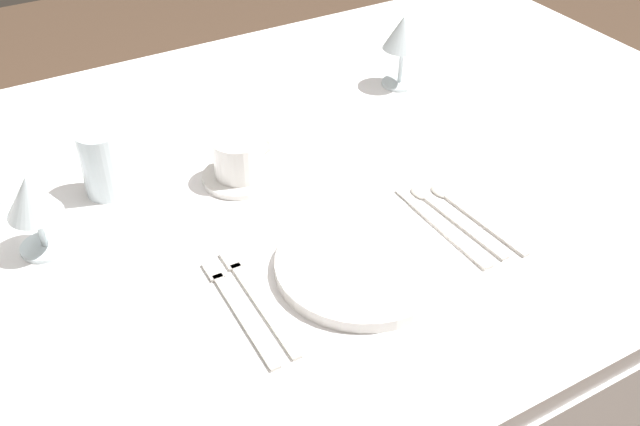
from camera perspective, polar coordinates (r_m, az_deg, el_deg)
The scene contains 12 objects.
dining_table at distance 1.26m, azimuth -3.07°, elevation -0.47°, with size 1.80×1.11×0.74m.
dinner_plate at distance 1.03m, azimuth 3.33°, elevation -4.02°, with size 0.24×0.24×0.02m, color white.
fork_outer at distance 0.99m, azimuth -5.02°, elevation -6.43°, with size 0.02×0.23×0.00m.
fork_inner at distance 0.98m, azimuth -6.52°, elevation -7.20°, with size 0.02×0.22×0.00m.
dinner_knife at distance 1.12m, azimuth 9.53°, elevation -1.17°, with size 0.02×0.22×0.00m.
spoon_soup at distance 1.15m, azimuth 9.69°, elevation 0.10°, with size 0.03×0.21×0.01m.
spoon_dessert at distance 1.16m, azimuth 11.23°, elevation 0.28°, with size 0.03×0.21×0.01m.
saucer_left at distance 1.21m, azimuth -6.23°, elevation 2.83°, with size 0.12×0.12×0.01m, color white.
coffee_cup_left at distance 1.19m, azimuth -6.27°, elevation 4.34°, with size 0.10×0.08×0.06m.
wine_glass_left at distance 1.09m, azimuth -21.44°, elevation 0.95°, with size 0.08×0.08×0.13m.
wine_glass_right at distance 1.46m, azimuth 6.44°, elevation 13.44°, with size 0.08×0.08×0.14m.
drink_tumbler at distance 1.20m, azimuth -16.42°, elevation 3.50°, with size 0.07×0.07×0.11m.
Camera 1 is at (-0.43, -0.89, 1.43)m, focal length 41.28 mm.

